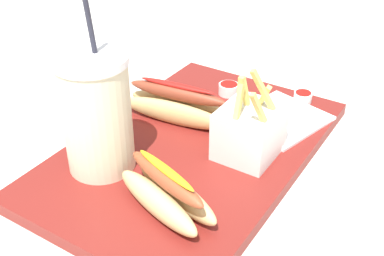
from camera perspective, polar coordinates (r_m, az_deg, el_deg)
ground_plane at (r=0.76m, az=0.00°, el=-3.81°), size 2.40×2.40×0.02m
food_tray at (r=0.75m, az=0.00°, el=-2.58°), size 0.49×0.31×0.02m
soda_cup at (r=0.67m, az=-10.88°, el=1.63°), size 0.10×0.10×0.25m
fries_basket at (r=0.71m, az=6.62°, el=-0.33°), size 0.09×0.08×0.14m
hot_dog_1 at (r=0.62m, az=-2.94°, el=-7.41°), size 0.10×0.16×0.06m
hot_dog_2 at (r=0.79m, az=-1.69°, el=2.63°), size 0.07×0.19×0.07m
ketchup_cup_1 at (r=0.88m, az=4.23°, el=4.56°), size 0.04×0.04×0.02m
ketchup_cup_2 at (r=0.87m, az=12.62°, el=3.53°), size 0.03×0.03×0.02m
napkin_stack at (r=0.82m, az=10.04°, el=1.08°), size 0.16×0.15×0.00m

